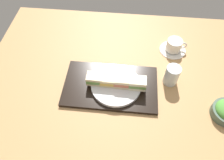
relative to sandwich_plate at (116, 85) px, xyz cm
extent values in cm
cube|color=tan|center=(1.65, 7.78, -3.99)|extent=(140.00, 100.00, 3.00)
cube|color=black|center=(-2.65, 0.34, -1.67)|extent=(44.71, 26.45, 1.64)
cylinder|color=silver|center=(0.00, 0.00, 0.00)|extent=(23.86, 23.86, 1.70)
cube|color=beige|center=(-9.91, 0.43, 1.56)|extent=(7.66, 5.46, 1.42)
cube|color=#669347|center=(-9.91, 0.43, 3.18)|extent=(7.67, 5.76, 1.83)
cube|color=beige|center=(-9.91, 0.43, 4.81)|extent=(7.66, 5.46, 1.42)
cube|color=beige|center=(-3.30, 0.14, 1.48)|extent=(7.66, 5.46, 1.27)
cube|color=gold|center=(-3.30, 0.14, 3.07)|extent=(8.11, 5.59, 1.90)
cube|color=beige|center=(-3.30, 0.14, 4.66)|extent=(7.66, 5.46, 1.27)
cube|color=beige|center=(3.30, -0.14, 1.64)|extent=(7.66, 5.46, 1.59)
cube|color=#CC6B4C|center=(3.30, -0.14, 3.39)|extent=(8.27, 5.50, 1.91)
cube|color=beige|center=(3.30, -0.14, 5.13)|extent=(7.66, 5.46, 1.59)
cube|color=#EFE5C1|center=(9.91, -0.43, 1.74)|extent=(7.66, 5.46, 1.78)
cube|color=#669347|center=(9.91, -0.43, 3.56)|extent=(7.75, 5.53, 1.86)
cube|color=#EFE5C1|center=(9.91, -0.43, 5.37)|extent=(7.66, 5.46, 1.78)
cylinder|color=silver|center=(28.93, 28.18, -2.09)|extent=(14.21, 14.21, 0.80)
cylinder|color=silver|center=(28.93, 28.18, 1.42)|extent=(8.26, 8.26, 6.22)
cylinder|color=black|center=(28.93, 28.18, 4.13)|extent=(7.59, 7.59, 0.40)
torus|color=silver|center=(33.66, 28.30, 1.42)|extent=(4.30, 0.90, 4.29)
cylinder|color=silver|center=(26.04, 6.45, 2.64)|extent=(6.85, 6.85, 10.27)
camera|label=1|loc=(3.72, -57.03, 83.15)|focal=34.12mm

